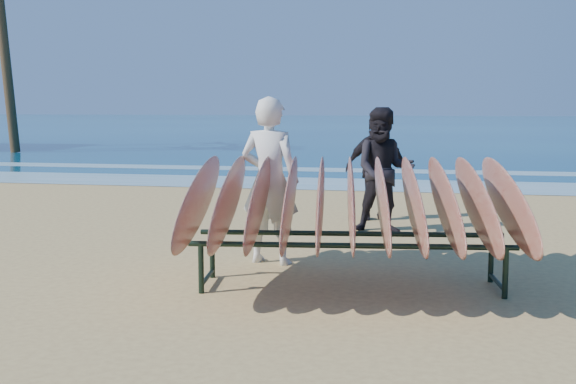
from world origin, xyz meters
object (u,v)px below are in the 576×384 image
Objects in this scene: person_white at (270,181)px; person_dark_a at (384,170)px; surfboard_rack at (351,201)px; person_dark_b at (376,168)px.

person_dark_a is (1.19, 2.30, -0.07)m from person_white.
person_white reaches higher than surfboard_rack.
surfboard_rack is at bearing 148.16° from person_white.
person_dark_b is (1.00, 3.41, -0.13)m from person_white.
person_white reaches higher than person_dark_a.
person_dark_b is at bearing -95.80° from person_white.
person_white is at bearing 61.18° from person_dark_b.
person_dark_b is at bearing 95.15° from person_dark_a.
person_dark_b is at bearing 83.57° from surfboard_rack.
person_white is at bearing -121.67° from person_dark_a.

